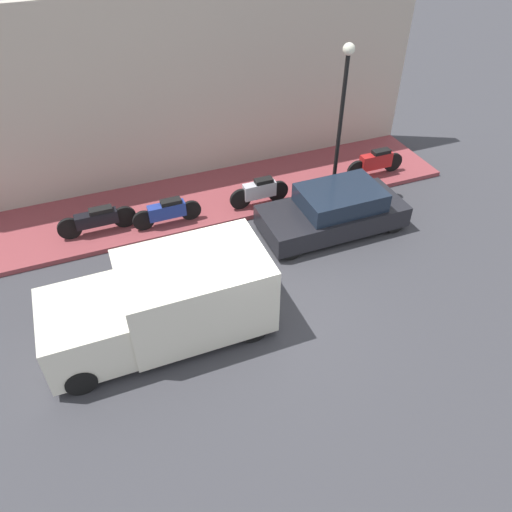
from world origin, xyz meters
TOP-DOWN VIEW (x-y plane):
  - ground_plane at (0.00, 0.00)m, footprint 60.00×60.00m
  - sidewalk at (5.01, 0.00)m, footprint 2.95×15.85m
  - building_facade at (6.63, 0.00)m, footprint 0.30×15.85m
  - parked_car at (2.26, -3.18)m, footprint 1.80×4.10m
  - delivery_van at (0.13, 2.24)m, footprint 2.08×4.86m
  - motorcycle_red at (4.21, -5.78)m, footprint 0.30×2.03m
  - scooter_silver at (4.00, -1.61)m, footprint 0.30×1.86m
  - motorcycle_blue at (4.02, 1.21)m, footprint 0.30×1.98m
  - motorcycle_black at (4.36, 3.11)m, footprint 0.30×2.16m
  - streetlamp at (3.91, -4.08)m, footprint 0.33×0.33m

SIDE VIEW (x-z plane):
  - ground_plane at x=0.00m, z-range 0.00..0.00m
  - sidewalk at x=5.01m, z-range 0.00..0.14m
  - motorcycle_blue at x=4.02m, z-range 0.18..0.98m
  - motorcycle_black at x=4.36m, z-range 0.20..0.97m
  - scooter_silver at x=4.00m, z-range 0.18..1.04m
  - parked_car at x=2.26m, z-range -0.03..1.25m
  - motorcycle_red at x=4.21m, z-range 0.18..1.06m
  - delivery_van at x=0.13m, z-range 0.01..1.91m
  - building_facade at x=6.63m, z-range 0.00..5.70m
  - streetlamp at x=3.91m, z-range 0.84..5.32m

